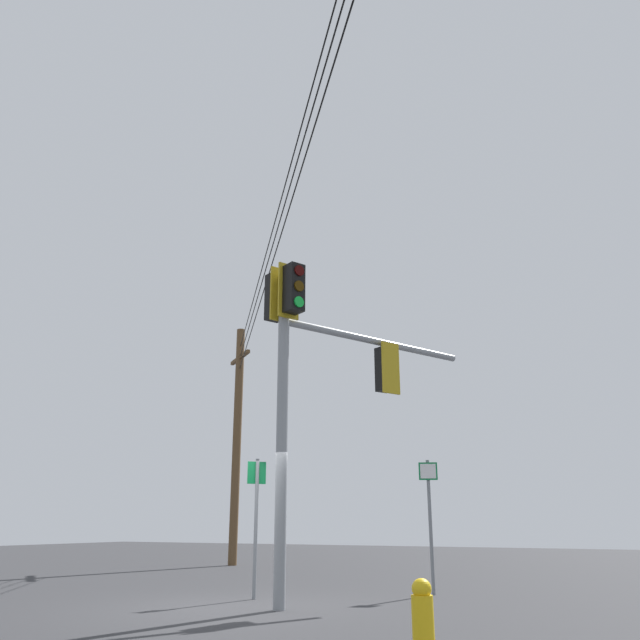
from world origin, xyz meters
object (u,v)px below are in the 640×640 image
fire_hydrant (423,622)px  route_sign_secondary (256,510)px  route_sign_primary (430,510)px  utility_pole_wooden (237,438)px

fire_hydrant → route_sign_secondary: bearing=47.4°
route_sign_primary → route_sign_secondary: 3.52m
utility_pole_wooden → fire_hydrant: 16.84m
fire_hydrant → route_sign_primary: bearing=16.4°
route_sign_primary → fire_hydrant: size_ratio=3.19×
route_sign_primary → utility_pole_wooden: bearing=55.5°
utility_pole_wooden → route_sign_secondary: utility_pole_wooden is taller
fire_hydrant → utility_pole_wooden: bearing=40.4°
utility_pole_wooden → fire_hydrant: utility_pole_wooden is taller
route_sign_primary → fire_hydrant: route_sign_primary is taller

